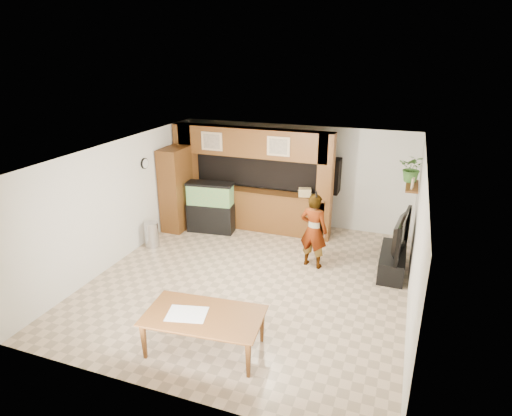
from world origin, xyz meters
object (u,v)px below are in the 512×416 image
at_px(television, 396,234).
at_px(pantry_cabinet, 176,189).
at_px(dining_table, 204,334).
at_px(aquarium, 211,208).
at_px(person, 314,231).

bearing_deg(television, pantry_cabinet, 90.58).
distance_m(pantry_cabinet, dining_table, 5.04).
height_order(pantry_cabinet, television, pantry_cabinet).
bearing_deg(aquarium, person, -25.19).
relative_size(television, person, 0.87).
xyz_separation_m(pantry_cabinet, television, (5.35, -0.54, -0.19)).
xyz_separation_m(television, dining_table, (-2.55, -3.59, -0.55)).
distance_m(aquarium, television, 4.51).
xyz_separation_m(television, person, (-1.62, -0.31, -0.05)).
xyz_separation_m(person, dining_table, (-0.93, -3.28, -0.50)).
relative_size(pantry_cabinet, aquarium, 1.64).
bearing_deg(aquarium, dining_table, -72.47).
height_order(aquarium, person, person).
xyz_separation_m(aquarium, person, (2.83, -0.95, 0.19)).
height_order(pantry_cabinet, aquarium, pantry_cabinet).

